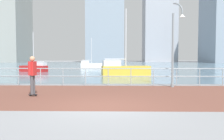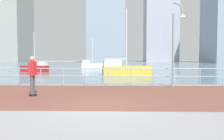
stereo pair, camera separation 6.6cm
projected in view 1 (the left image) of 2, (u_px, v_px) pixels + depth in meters
ground at (114, 66)px, 47.85m from camera, size 220.00×220.00×0.00m
brick_paving at (106, 94)px, 10.70m from camera, size 28.00×6.82×0.01m
harbor_water at (115, 65)px, 59.04m from camera, size 180.00×88.00×0.00m
waterfront_railing at (108, 74)px, 14.07m from camera, size 25.25×0.06×1.09m
lamppost at (176, 41)px, 13.18m from camera, size 0.69×0.62×4.90m
skateboarder at (33, 72)px, 10.17m from camera, size 0.41×0.56×1.79m
sailboat_yellow at (91, 65)px, 40.24m from camera, size 3.83×1.44×5.27m
sailboat_navy at (34, 68)px, 28.63m from camera, size 3.71×2.13×4.97m
sailboat_teal at (124, 70)px, 21.48m from camera, size 4.66×2.13×6.31m
tower_steel at (106, 22)px, 89.34m from camera, size 13.89×17.45×33.30m
tower_beige at (8, 25)px, 92.00m from camera, size 13.56×17.26×32.14m
tower_slate at (159, 27)px, 110.24m from camera, size 15.03×13.64×35.10m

